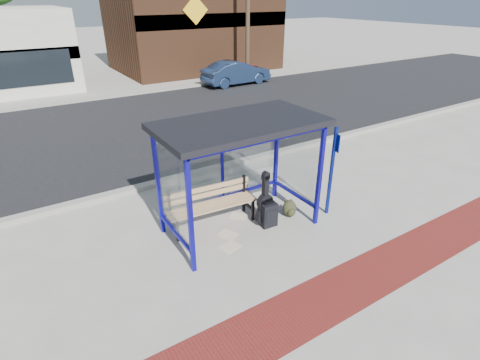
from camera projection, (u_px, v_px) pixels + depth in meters
ground at (240, 227)px, 8.23m from camera, size 120.00×120.00×0.00m
brick_paver_strip at (324, 300)px, 6.26m from camera, size 60.00×1.00×0.01m
curb_near at (185, 176)px, 10.40m from camera, size 60.00×0.25×0.12m
street_asphalt at (128, 128)px, 14.28m from camera, size 60.00×10.00×0.00m
curb_far at (96, 99)px, 18.11m from camera, size 60.00×0.25×0.12m
far_sidewalk at (87, 92)px, 19.57m from camera, size 60.00×4.00×0.01m
bus_shelter at (239, 137)px, 7.36m from camera, size 3.30×1.80×2.42m
storefront_brown at (192, 18)px, 24.62m from camera, size 10.00×7.08×6.40m
utility_pole_east at (248, 4)px, 20.85m from camera, size 1.60×0.24×8.00m
bench at (211, 203)px, 8.13m from camera, size 2.02×0.65×0.94m
guitar_bag at (265, 207)px, 8.15m from camera, size 0.45×0.15×1.21m
suitcase at (269, 215)px, 8.15m from camera, size 0.36×0.25×0.61m
backpack at (290, 209)px, 8.57m from camera, size 0.38×0.36×0.39m
sign_post at (332, 167)px, 8.25m from camera, size 0.12×0.26×2.10m
newspaper_a at (228, 235)px, 7.96m from camera, size 0.45×0.49×0.01m
newspaper_b at (230, 247)px, 7.58m from camera, size 0.47×0.41×0.01m
newspaper_c at (238, 216)px, 8.63m from camera, size 0.47×0.48×0.01m
parked_car at (236, 73)px, 20.94m from camera, size 4.01×1.56×1.30m
fire_hydrant at (252, 69)px, 23.43m from camera, size 0.31×0.20×0.68m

